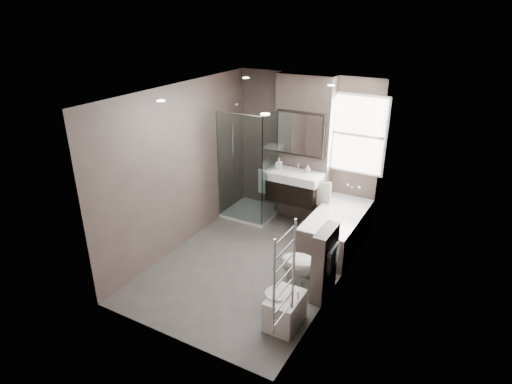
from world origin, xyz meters
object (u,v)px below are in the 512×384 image
Objects in this scene: bidet at (284,310)px; toilet at (307,266)px; bathtub at (337,228)px; vanity at (294,186)px.

toilet is at bearing 93.20° from bidet.
toilet is at bearing -88.10° from bathtub.
vanity reaches higher than toilet.
bathtub is at bearing 92.38° from bidet.
bathtub is 2.98× the size of bidet.
vanity reaches higher than bidet.
bidet is at bearing -67.67° from vanity.
vanity is at bearing 160.63° from bathtub.
toilet is 1.42× the size of bidet.
toilet is (0.05, -1.36, 0.07)m from bathtub.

